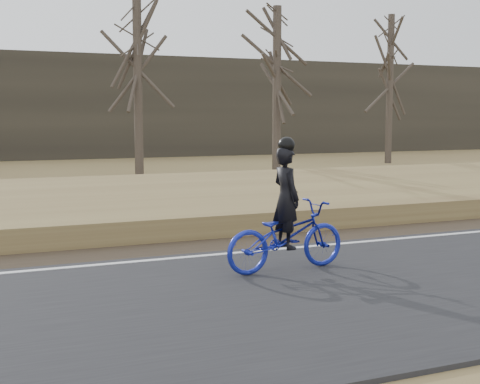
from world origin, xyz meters
name	(u,v)px	position (x,y,z in m)	size (l,w,h in m)	color
cyclist	(286,229)	(5.73, -1.31, 0.72)	(2.10, 0.88, 2.08)	#16219D
bare_tree_center	(138,74)	(8.03, 16.43, 4.15)	(0.36, 0.36, 8.31)	#494036
bare_tree_right	(277,91)	(13.55, 14.87, 3.49)	(0.36, 0.36, 6.97)	#494036
bare_tree_far_right	(390,90)	(21.90, 18.60, 3.81)	(0.36, 0.36, 7.63)	#494036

